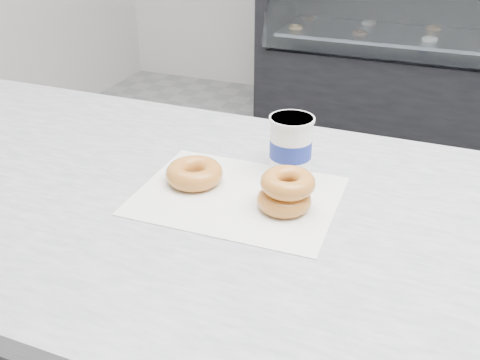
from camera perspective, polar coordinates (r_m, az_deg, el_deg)
The scene contains 5 objects.
display_case at distance 3.54m, azimuth 22.76°, elevation 12.20°, with size 2.40×0.74×1.25m.
wax_paper at distance 0.92m, azimuth -0.28°, elevation -1.68°, with size 0.34×0.26×0.00m, color silver.
donut_single at distance 0.96m, azimuth -4.90°, elevation 0.72°, with size 0.10×0.10×0.04m, color #C27935.
donut_stack at distance 0.88m, azimuth 4.92°, elevation -1.20°, with size 0.12×0.12×0.06m.
coffee_cup at distance 0.98m, azimuth 5.43°, elevation 3.74°, with size 0.10×0.10×0.11m.
Camera 1 is at (-0.07, -1.31, 1.37)m, focal length 40.00 mm.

